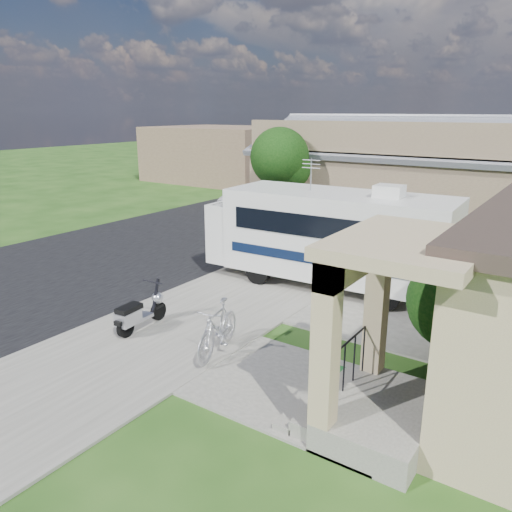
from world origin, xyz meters
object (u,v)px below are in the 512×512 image
Objects in this scene: bicycle at (218,331)px; garden_hose at (337,376)px; motorhome at (329,234)px; scooter at (139,313)px; van at (340,182)px; shrub at (462,297)px; pickup_truck at (280,200)px.

bicycle is 2.74m from garden_hose.
motorhome is at bearing 77.26° from bicycle.
scooter is 21.78m from van.
van is (-11.42, 18.36, -0.55)m from shrub.
bicycle is at bearing -1.10° from scooter.
bicycle is (2.33, 0.15, 0.09)m from scooter.
shrub is at bearing 18.84° from bicycle.
motorhome is 5.55m from bicycle.
shrub reaches higher than scooter.
motorhome reaches higher than scooter.
scooter and bicycle have the same top height.
scooter is at bearing -114.88° from motorhome.
motorhome is 17.17m from van.
shrub is 1.46× the size of bicycle.
garden_hose is (9.71, -20.62, -0.79)m from van.
van is 13.94× the size of garden_hose.
shrub is 21.63m from van.
shrub reaches higher than garden_hose.
motorhome is 17.05× the size of garden_hose.
van is (-4.72, 21.26, 0.40)m from scooter.
pickup_truck is at bearing 136.26° from shrub.
scooter is (-6.70, -2.90, -0.95)m from shrub.
bicycle is at bearing -81.56° from van.
bicycle is at bearing -92.13° from motorhome.
van is (-6.99, 15.66, -0.74)m from motorhome.
pickup_truck is at bearing -97.00° from van.
bicycle is 14.86m from pickup_truck.
van is 22.81m from garden_hose.
shrub is 6.38× the size of garden_hose.
pickup_truck is at bearing 125.98° from garden_hose.
shrub is 1.68× the size of scooter.
garden_hose is at bearing -74.84° from van.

